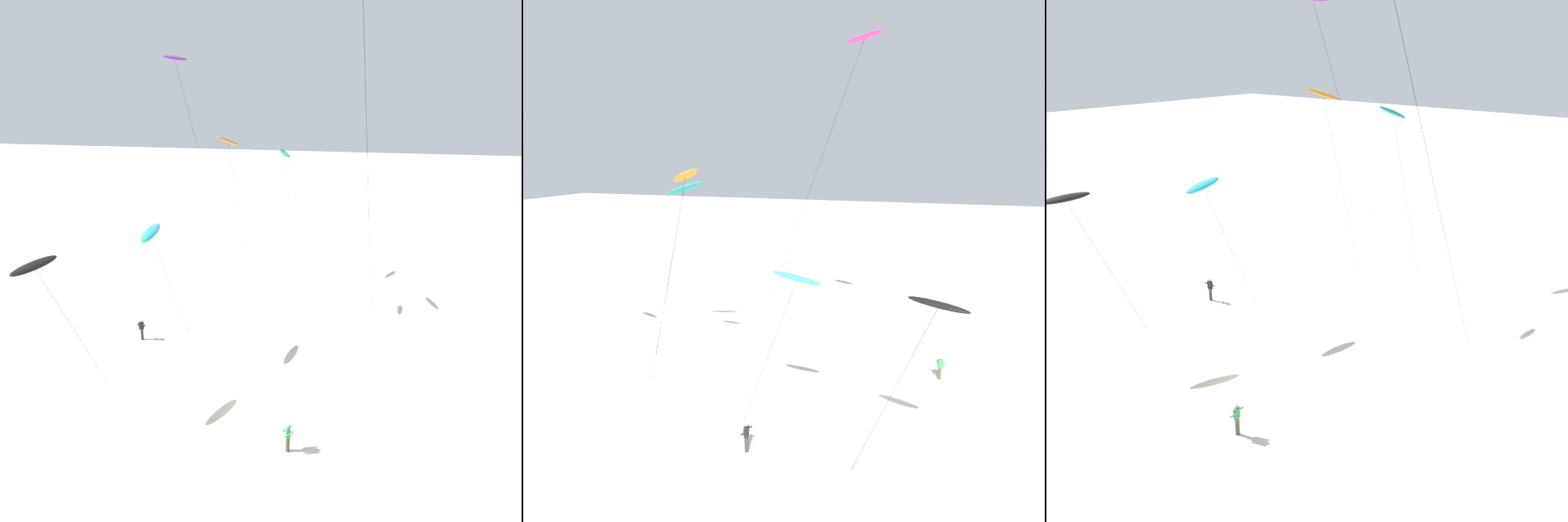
# 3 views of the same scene
# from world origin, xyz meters

# --- Properties ---
(ground_plane) EXTENTS (260.00, 260.00, 0.00)m
(ground_plane) POSITION_xyz_m (0.00, 0.00, 0.00)
(ground_plane) COLOR beige
(kite_teal) EXTENTS (1.40, 5.13, 13.69)m
(kite_teal) POSITION_xyz_m (-1.29, 14.33, 12.91)
(kite_teal) COLOR teal
(kite_teal) RESTS_ON ground
(kite_magenta) EXTENTS (3.61, 10.51, 23.42)m
(kite_magenta) POSITION_xyz_m (4.07, 3.16, 22.92)
(kite_magenta) COLOR #D8339E
(kite_magenta) RESTS_ON ground
(kite_black) EXTENTS (1.74, 5.11, 9.49)m
(kite_black) POSITION_xyz_m (-11.33, -3.08, 9.11)
(kite_black) COLOR black
(kite_black) RESTS_ON ground
(kite_orange) EXTENTS (1.79, 4.98, 14.67)m
(kite_orange) POSITION_xyz_m (-5.20, 12.09, 13.93)
(kite_orange) COLOR orange
(kite_orange) RESTS_ON ground
(kite_cyan) EXTENTS (1.31, 4.82, 9.54)m
(kite_cyan) POSITION_xyz_m (-8.23, 4.12, 9.00)
(kite_cyan) COLOR #33BFE0
(kite_cyan) RESTS_ON ground
(kite_flyer_nearest) EXTENTS (0.67, 0.69, 1.67)m
(kite_flyer_nearest) POSITION_xyz_m (1.93, -3.21, 0.89)
(kite_flyer_nearest) COLOR #4C4738
(kite_flyer_nearest) RESTS_ON ground
(kite_flyer_middle) EXTENTS (0.56, 0.54, 1.67)m
(kite_flyer_middle) POSITION_xyz_m (-10.52, 6.11, 0.89)
(kite_flyer_middle) COLOR #33333D
(kite_flyer_middle) RESTS_ON ground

